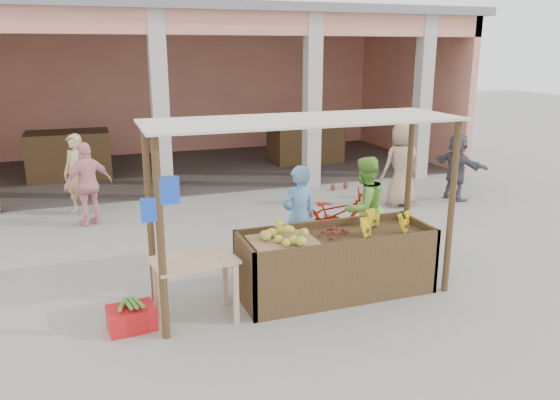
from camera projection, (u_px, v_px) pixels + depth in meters
name	position (u px, v px, depth m)	size (l,w,h in m)	color
ground	(301.00, 298.00, 7.31)	(60.00, 60.00, 0.00)	gray
market_building	(182.00, 69.00, 14.71)	(14.40, 6.40, 4.20)	#E29676
fruit_stall	(336.00, 265.00, 7.36)	(2.60, 0.95, 0.80)	#4F381F
stall_awning	(300.00, 152.00, 6.83)	(4.09, 1.35, 2.39)	#4F381F
banana_heap	(389.00, 224.00, 7.52)	(1.00, 0.55, 0.18)	yellow
melon_tray	(283.00, 238.00, 6.94)	(0.83, 0.72, 0.22)	#966D4D
berry_heap	(334.00, 231.00, 7.28)	(0.47, 0.39, 0.15)	maroon
side_table	(194.00, 270.00, 6.57)	(1.05, 0.77, 0.79)	tan
papaya_pile	(194.00, 251.00, 6.51)	(0.68, 0.39, 0.19)	#578F2E
red_crate	(132.00, 318.00, 6.46)	(0.54, 0.39, 0.28)	red
plantain_bundle	(130.00, 304.00, 6.42)	(0.40, 0.28, 0.08)	#4E8630
produce_sacks	(340.00, 177.00, 12.83)	(0.80, 0.49, 0.61)	brown
vendor_blue	(299.00, 214.00, 8.11)	(0.64, 0.47, 1.69)	#5F9EDA
vendor_green	(364.00, 206.00, 8.50)	(0.83, 0.48, 1.72)	#7BC745
motorcycle	(335.00, 212.00, 9.62)	(1.68, 0.58, 0.88)	#9C1204
shopper_b	(88.00, 181.00, 10.13)	(0.99, 0.53, 1.68)	pink
shopper_c	(402.00, 160.00, 11.35)	(0.94, 0.61, 1.96)	#A17E62
shopper_d	(457.00, 165.00, 11.88)	(1.44, 0.59, 1.56)	#4D4C58
shopper_e	(76.00, 173.00, 10.79)	(0.63, 0.48, 1.69)	tan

